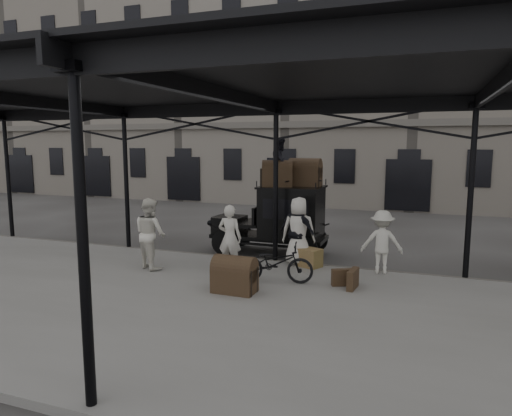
{
  "coord_description": "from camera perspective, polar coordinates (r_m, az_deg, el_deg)",
  "views": [
    {
      "loc": [
        3.87,
        -10.2,
        3.48
      ],
      "look_at": [
        -0.44,
        1.6,
        1.7
      ],
      "focal_mm": 32.0,
      "sensor_mm": 36.0,
      "label": 1
    }
  ],
  "objects": [
    {
      "name": "building_frontage",
      "position": [
        28.68,
        12.6,
        14.92
      ],
      "size": [
        64.0,
        8.0,
        14.0
      ],
      "primitive_type": "cube",
      "color": "slate",
      "rests_on": "ground"
    },
    {
      "name": "porter_centre",
      "position": [
        12.63,
        5.35,
        -2.87
      ],
      "size": [
        1.02,
        0.77,
        1.89
      ],
      "primitive_type": "imported",
      "rotation": [
        0.0,
        0.0,
        3.34
      ],
      "color": "beige",
      "rests_on": "platform"
    },
    {
      "name": "porter_right",
      "position": [
        12.21,
        15.47,
        -4.1
      ],
      "size": [
        1.11,
        0.71,
        1.64
      ],
      "primitive_type": "imported",
      "rotation": [
        0.0,
        0.0,
        3.24
      ],
      "color": "beige",
      "rests_on": "platform"
    },
    {
      "name": "taxi",
      "position": [
        14.28,
        3.26,
        -1.12
      ],
      "size": [
        3.65,
        1.55,
        2.18
      ],
      "color": "black",
      "rests_on": "ground"
    },
    {
      "name": "steamer_trunk_roof_far",
      "position": [
        14.15,
        6.14,
        4.19
      ],
      "size": [
        0.99,
        0.63,
        0.71
      ],
      "primitive_type": null,
      "rotation": [
        0.0,
        0.0,
        -0.04
      ],
      "color": "#453520",
      "rests_on": "taxi"
    },
    {
      "name": "steamer_trunk_platform",
      "position": [
        10.39,
        -2.7,
        -8.6
      ],
      "size": [
        0.97,
        0.61,
        0.7
      ],
      "primitive_type": null,
      "rotation": [
        0.0,
        0.0,
        -0.03
      ],
      "color": "#453520",
      "rests_on": "platform"
    },
    {
      "name": "porter_official",
      "position": [
        12.65,
        5.16,
        -2.96
      ],
      "size": [
        1.17,
        0.8,
        1.84
      ],
      "primitive_type": "imported",
      "rotation": [
        0.0,
        0.0,
        2.78
      ],
      "color": "black",
      "rests_on": "platform"
    },
    {
      "name": "steamer_trunk_roof_near",
      "position": [
        13.92,
        2.68,
        4.07
      ],
      "size": [
        1.03,
        0.79,
        0.67
      ],
      "primitive_type": null,
      "rotation": [
        0.0,
        0.0,
        0.29
      ],
      "color": "#453520",
      "rests_on": "taxi"
    },
    {
      "name": "suitcase_flat",
      "position": [
        11.07,
        10.97,
        -8.51
      ],
      "size": [
        0.61,
        0.39,
        0.4
      ],
      "primitive_type": "cube",
      "rotation": [
        0.0,
        0.0,
        0.44
      ],
      "color": "#453520",
      "rests_on": "platform"
    },
    {
      "name": "bicycle",
      "position": [
        11.05,
        2.36,
        -6.86
      ],
      "size": [
        1.94,
        1.01,
        0.97
      ],
      "primitive_type": "imported",
      "rotation": [
        0.0,
        0.0,
        1.78
      ],
      "color": "black",
      "rests_on": "platform"
    },
    {
      "name": "suitcase_upright",
      "position": [
        10.89,
        12.02,
        -8.68
      ],
      "size": [
        0.21,
        0.61,
        0.45
      ],
      "primitive_type": "cube",
      "rotation": [
        0.0,
        0.0,
        -0.1
      ],
      "color": "#453520",
      "rests_on": "platform"
    },
    {
      "name": "canopy",
      "position": [
        9.39,
        -4.57,
        14.88
      ],
      "size": [
        22.5,
        9.0,
        4.74
      ],
      "color": "black",
      "rests_on": "ground"
    },
    {
      "name": "porter_left",
      "position": [
        12.03,
        -3.29,
        -3.72
      ],
      "size": [
        0.64,
        0.43,
        1.75
      ],
      "primitive_type": "imported",
      "rotation": [
        0.0,
        0.0,
        3.16
      ],
      "color": "beige",
      "rests_on": "platform"
    },
    {
      "name": "porter_roof",
      "position": [
        14.03,
        3.07,
        5.75
      ],
      "size": [
        0.57,
        0.73,
        1.48
      ],
      "primitive_type": "imported",
      "rotation": [
        0.0,
        0.0,
        1.58
      ],
      "color": "black",
      "rests_on": "taxi"
    },
    {
      "name": "wicker_hamper",
      "position": [
        12.57,
        6.71,
        -6.18
      ],
      "size": [
        0.73,
        0.65,
        0.5
      ],
      "primitive_type": "cube",
      "rotation": [
        0.0,
        0.0,
        -0.42
      ],
      "color": "olive",
      "rests_on": "platform"
    },
    {
      "name": "porter_midleft",
      "position": [
        12.54,
        -13.07,
        -3.1
      ],
      "size": [
        1.15,
        1.06,
        1.9
      ],
      "primitive_type": "imported",
      "rotation": [
        0.0,
        0.0,
        2.67
      ],
      "color": "silver",
      "rests_on": "platform"
    },
    {
      "name": "ground",
      "position": [
        11.45,
        -0.67,
        -9.63
      ],
      "size": [
        120.0,
        120.0,
        0.0
      ],
      "primitive_type": "plane",
      "color": "#383533",
      "rests_on": "ground"
    },
    {
      "name": "platform",
      "position": [
        9.69,
        -4.97,
        -12.54
      ],
      "size": [
        28.0,
        8.0,
        0.15
      ],
      "primitive_type": "cube",
      "color": "slate",
      "rests_on": "ground"
    }
  ]
}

